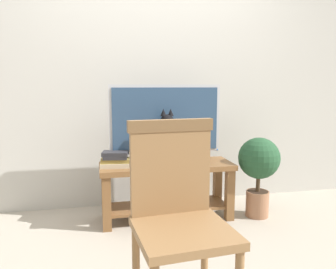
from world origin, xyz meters
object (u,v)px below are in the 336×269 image
Objects in this scene: tv at (165,121)px; book_stack at (115,160)px; tv_stand at (167,181)px; cat at (166,140)px; potted_plant at (259,166)px; media_box at (166,161)px; wooden_chair at (178,207)px.

book_stack is (-0.44, -0.08, -0.30)m from tv.
tv_stand is 0.52m from tv.
cat is at bearing -5.08° from book_stack.
book_stack is at bearing -169.61° from tv.
book_stack is at bearing 175.63° from potted_plant.
media_box is at bearing -110.43° from tv_stand.
wooden_chair reaches higher than media_box.
wooden_chair is at bearing -98.98° from media_box.
tv is at bearing 80.53° from media_box.
tv_stand is at bearing 69.57° from media_box.
media_box is at bearing -99.47° from tv.
tv reaches higher than tv_stand.
potted_plant is at bearing -4.00° from cat.
potted_plant reaches higher than book_stack.
potted_plant is (1.01, 1.13, -0.12)m from wooden_chair.
wooden_chair reaches higher than cat.
tv_stand is at bearing 3.05° from book_stack.
cat is (-0.02, -0.12, -0.14)m from tv.
wooden_chair is (-0.21, -1.31, -0.28)m from tv.
wooden_chair is at bearing -99.42° from tv_stand.
potted_plant is at bearing -12.36° from tv.
wooden_chair is 1.25m from book_stack.
media_box is 0.87× the size of cat.
wooden_chair is 1.52m from potted_plant.
potted_plant is (1.24, -0.09, -0.09)m from book_stack.
book_stack reaches higher than media_box.
cat is at bearing -104.67° from tv_stand.
tv_stand is 1.16× the size of wooden_chair.
media_box is (-0.02, -0.05, 0.20)m from tv_stand.
media_box reaches higher than tv_stand.
tv reaches higher than wooden_chair.
tv is 0.91m from potted_plant.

